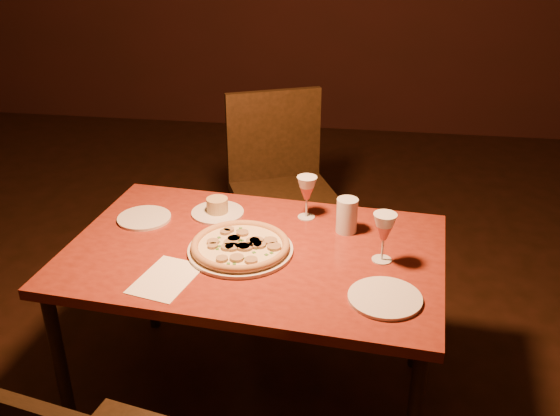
# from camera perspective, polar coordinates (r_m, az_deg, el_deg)

# --- Properties ---
(dining_table) EXTENTS (1.33, 0.92, 0.68)m
(dining_table) POSITION_cam_1_polar(r_m,az_deg,el_deg) (2.15, -2.36, -5.14)
(dining_table) COLOR maroon
(dining_table) RESTS_ON floor
(chair_far) EXTENTS (0.60, 0.60, 0.95)m
(chair_far) POSITION_cam_1_polar(r_m,az_deg,el_deg) (2.95, 0.12, 2.25)
(chair_far) COLOR black
(chair_far) RESTS_ON floor
(pizza_plate) EXTENTS (0.35, 0.35, 0.04)m
(pizza_plate) POSITION_cam_1_polar(r_m,az_deg,el_deg) (2.09, -3.64, -3.51)
(pizza_plate) COLOR silver
(pizza_plate) RESTS_ON dining_table
(ramekin_saucer) EXTENTS (0.20, 0.20, 0.06)m
(ramekin_saucer) POSITION_cam_1_polar(r_m,az_deg,el_deg) (2.35, -5.74, -0.08)
(ramekin_saucer) COLOR silver
(ramekin_saucer) RESTS_ON dining_table
(wine_glass_far) EXTENTS (0.07, 0.07, 0.16)m
(wine_glass_far) POSITION_cam_1_polar(r_m,az_deg,el_deg) (2.29, 2.45, 0.97)
(wine_glass_far) COLOR #CD5B55
(wine_glass_far) RESTS_ON dining_table
(wine_glass_right) EXTENTS (0.08, 0.08, 0.17)m
(wine_glass_right) POSITION_cam_1_polar(r_m,az_deg,el_deg) (2.04, 9.44, -2.69)
(wine_glass_right) COLOR #CD5B55
(wine_glass_right) RESTS_ON dining_table
(water_tumbler) EXTENTS (0.08, 0.08, 0.13)m
(water_tumbler) POSITION_cam_1_polar(r_m,az_deg,el_deg) (2.21, 6.14, -0.68)
(water_tumbler) COLOR silver
(water_tumbler) RESTS_ON dining_table
(side_plate_left) EXTENTS (0.20, 0.20, 0.01)m
(side_plate_left) POSITION_cam_1_polar(r_m,az_deg,el_deg) (2.36, -12.31, -0.90)
(side_plate_left) COLOR silver
(side_plate_left) RESTS_ON dining_table
(side_plate_near) EXTENTS (0.22, 0.22, 0.01)m
(side_plate_near) POSITION_cam_1_polar(r_m,az_deg,el_deg) (1.89, 9.57, -8.11)
(side_plate_near) COLOR silver
(side_plate_near) RESTS_ON dining_table
(menu_card) EXTENTS (0.21, 0.27, 0.00)m
(menu_card) POSITION_cam_1_polar(r_m,az_deg,el_deg) (1.99, -10.35, -6.36)
(menu_card) COLOR white
(menu_card) RESTS_ON dining_table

